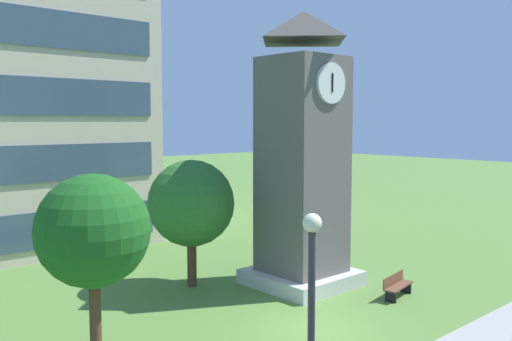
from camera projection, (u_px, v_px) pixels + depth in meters
The scene contains 6 objects.
ground_plane at pixel (315, 329), 18.12m from camera, with size 160.00×160.00×0.00m, color #567F38.
clock_tower at pixel (302, 164), 22.66m from camera, with size 3.88×3.88×11.23m.
park_bench at pixel (397, 285), 21.39m from camera, with size 1.86×0.80×0.88m.
street_lamp at pixel (311, 314), 10.26m from camera, with size 0.36×0.36×5.14m.
tree_near_tower at pixel (93, 231), 14.40m from camera, with size 3.00×3.00×5.47m.
tree_streetside at pixel (191, 203), 22.54m from camera, with size 3.55×3.55×5.26m.
Camera 1 is at (-13.19, -11.79, 6.82)m, focal length 38.68 mm.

